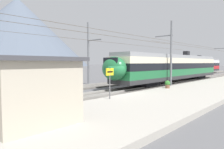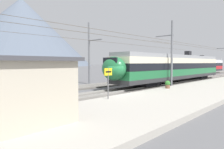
{
  "view_description": "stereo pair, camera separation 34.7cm",
  "coord_description": "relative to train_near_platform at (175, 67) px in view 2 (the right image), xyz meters",
  "views": [
    {
      "loc": [
        -12.2,
        -11.26,
        2.83
      ],
      "look_at": [
        2.42,
        2.66,
        1.62
      ],
      "focal_mm": 31.89,
      "sensor_mm": 36.0,
      "label": 1
    },
    {
      "loc": [
        -11.96,
        -11.51,
        2.83
      ],
      "look_at": [
        2.42,
        2.66,
        1.62
      ],
      "focal_mm": 31.89,
      "sensor_mm": 36.0,
      "label": 2
    }
  ],
  "objects": [
    {
      "name": "passenger_walking",
      "position": [
        -20.83,
        -3.93,
        -0.96
      ],
      "size": [
        0.53,
        0.22,
        1.69
      ],
      "color": "#383842",
      "rests_on": "platform_slab"
    },
    {
      "name": "platform_shelter",
      "position": [
        -21.82,
        -5.17,
        -0.51
      ],
      "size": [
        3.54,
        2.12,
        2.73
      ],
      "color": "#B7AD99",
      "rests_on": "platform_slab"
    },
    {
      "name": "platform_sign",
      "position": [
        -15.67,
        -3.14,
        -0.34
      ],
      "size": [
        0.7,
        0.08,
        2.13
      ],
      "color": "#59595B",
      "rests_on": "platform_slab"
    },
    {
      "name": "handbag_beside_passenger",
      "position": [
        -20.29,
        -3.89,
        -1.78
      ],
      "size": [
        0.32,
        0.18,
        0.36
      ],
      "color": "maroon",
      "rests_on": "platform_slab"
    },
    {
      "name": "track_near",
      "position": [
        -13.21,
        -0.0,
        -2.15
      ],
      "size": [
        120.0,
        3.0,
        0.28
      ],
      "color": "#5B5651",
      "rests_on": "ground"
    },
    {
      "name": "catenary_mast_mid",
      "position": [
        -4.47,
        -1.78,
        1.74
      ],
      "size": [
        46.77,
        2.23,
        7.53
      ],
      "color": "slate",
      "rests_on": "ground"
    },
    {
      "name": "train_near_platform",
      "position": [
        0.0,
        0.0,
        0.0
      ],
      "size": [
        25.25,
        2.92,
        4.27
      ],
      "color": "#2D2D30",
      "rests_on": "track_near"
    },
    {
      "name": "potted_plant_platform_edge",
      "position": [
        -7.59,
        -3.2,
        -1.49
      ],
      "size": [
        0.52,
        0.52,
        0.76
      ],
      "color": "brown",
      "rests_on": "platform_slab"
    },
    {
      "name": "ground_plane",
      "position": [
        -13.21,
        -1.37,
        -2.22
      ],
      "size": [
        400.0,
        400.0,
        0.0
      ],
      "primitive_type": "plane",
      "color": "#565659"
    },
    {
      "name": "catenary_mast_far_side",
      "position": [
        -8.86,
        7.19,
        1.92
      ],
      "size": [
        46.77,
        2.61,
        7.98
      ],
      "color": "slate",
      "rests_on": "ground"
    },
    {
      "name": "track_far",
      "position": [
        -13.21,
        5.06,
        -2.15
      ],
      "size": [
        120.0,
        3.0,
        0.28
      ],
      "color": "#5B5651",
      "rests_on": "ground"
    },
    {
      "name": "mountain_central_peak",
      "position": [
        44.06,
        165.36,
        27.03
      ],
      "size": [
        120.06,
        120.06,
        58.5
      ],
      "primitive_type": "cone",
      "color": "#515B6B",
      "rests_on": "ground"
    },
    {
      "name": "train_far_track",
      "position": [
        18.1,
        5.06,
        0.01
      ],
      "size": [
        33.12,
        2.85,
        4.27
      ],
      "color": "#2D2D30",
      "rests_on": "track_far"
    },
    {
      "name": "platform_slab",
      "position": [
        -13.21,
        -5.62,
        -2.06
      ],
      "size": [
        120.0,
        6.54,
        0.32
      ],
      "primitive_type": "cube",
      "color": "#A39E93",
      "rests_on": "ground"
    }
  ]
}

